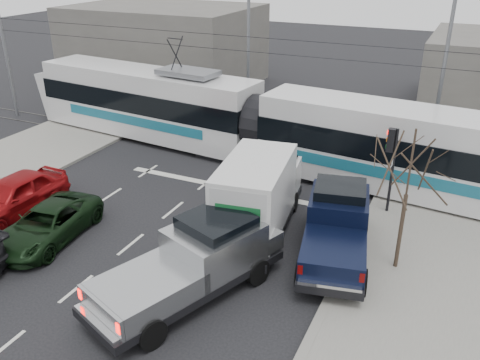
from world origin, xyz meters
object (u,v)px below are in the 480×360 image
at_px(street_lamp_near, 441,59).
at_px(red_car, 14,196).
at_px(street_lamp_far, 246,37).
at_px(tram, 260,123).
at_px(navy_pickup, 337,225).
at_px(bare_tree, 410,170).
at_px(silver_pickup, 197,260).
at_px(box_truck, 259,196).
at_px(green_car, 47,224).
at_px(traffic_signal, 391,152).

bearing_deg(street_lamp_near, red_car, -136.71).
height_order(street_lamp_far, tram, street_lamp_far).
bearing_deg(street_lamp_near, navy_pickup, -99.40).
bearing_deg(navy_pickup, bare_tree, -14.03).
relative_size(tram, red_car, 5.92).
xyz_separation_m(street_lamp_near, street_lamp_far, (-11.50, 2.00, 0.00)).
relative_size(street_lamp_near, silver_pickup, 1.28).
distance_m(street_lamp_near, box_truck, 12.72).
distance_m(tram, silver_pickup, 11.26).
height_order(street_lamp_near, green_car, street_lamp_near).
bearing_deg(box_truck, navy_pickup, -12.92).
height_order(traffic_signal, green_car, traffic_signal).
bearing_deg(silver_pickup, box_truck, 106.68).
xyz_separation_m(traffic_signal, red_car, (-13.99, -6.47, -1.92)).
height_order(traffic_signal, box_truck, traffic_signal).
height_order(street_lamp_near, navy_pickup, street_lamp_near).
bearing_deg(tram, street_lamp_near, 35.63).
xyz_separation_m(silver_pickup, navy_pickup, (3.44, 4.02, -0.01)).
bearing_deg(tram, red_car, -120.85).
height_order(street_lamp_far, box_truck, street_lamp_far).
height_order(green_car, red_car, red_car).
relative_size(silver_pickup, red_car, 1.45).
relative_size(tram, green_car, 5.99).
bearing_deg(bare_tree, silver_pickup, -145.09).
relative_size(silver_pickup, box_truck, 1.05).
distance_m(traffic_signal, green_car, 13.63).
xyz_separation_m(street_lamp_far, tram, (3.74, -6.46, -3.05)).
xyz_separation_m(street_lamp_far, silver_pickup, (6.17, -17.42, -3.91)).
xyz_separation_m(silver_pickup, box_truck, (0.31, 4.27, 0.39)).
xyz_separation_m(tram, green_car, (-4.27, -10.55, -1.40)).
height_order(street_lamp_near, red_car, street_lamp_near).
height_order(box_truck, red_car, box_truck).
relative_size(box_truck, navy_pickup, 1.11).
bearing_deg(street_lamp_far, silver_pickup, -70.50).
xyz_separation_m(traffic_signal, silver_pickup, (-4.49, -7.92, -1.54)).
bearing_deg(traffic_signal, green_car, -146.18).
relative_size(bare_tree, green_car, 1.04).
distance_m(tram, red_car, 11.92).
height_order(traffic_signal, silver_pickup, traffic_signal).
bearing_deg(navy_pickup, tram, 118.69).
distance_m(silver_pickup, red_car, 9.61).
bearing_deg(silver_pickup, street_lamp_far, 130.32).
xyz_separation_m(green_car, red_car, (-2.79, 1.03, 0.16)).
distance_m(bare_tree, box_truck, 5.76).
xyz_separation_m(bare_tree, silver_pickup, (-5.62, -3.92, -2.59)).
xyz_separation_m(street_lamp_far, green_car, (-0.54, -17.00, -4.45)).
relative_size(bare_tree, navy_pickup, 0.83).
distance_m(bare_tree, traffic_signal, 4.28).
height_order(bare_tree, tram, tram).
distance_m(navy_pickup, red_car, 13.20).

